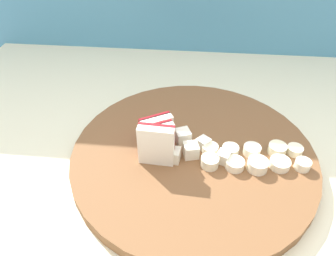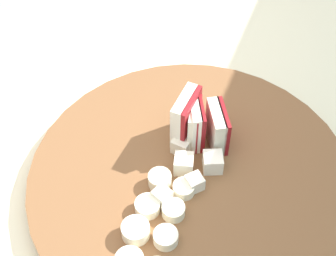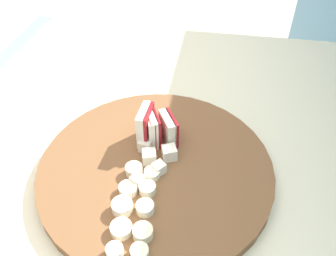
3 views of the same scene
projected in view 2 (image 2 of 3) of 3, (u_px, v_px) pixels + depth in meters
cutting_board at (191, 180)px, 0.57m from camera, size 0.37×0.37×0.02m
apple_wedge_fan at (199, 123)px, 0.58m from camera, size 0.06×0.07×0.06m
apple_dice_pile at (190, 166)px, 0.56m from camera, size 0.10×0.07×0.02m
banana_slice_rows at (152, 233)px, 0.51m from camera, size 0.16×0.07×0.02m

